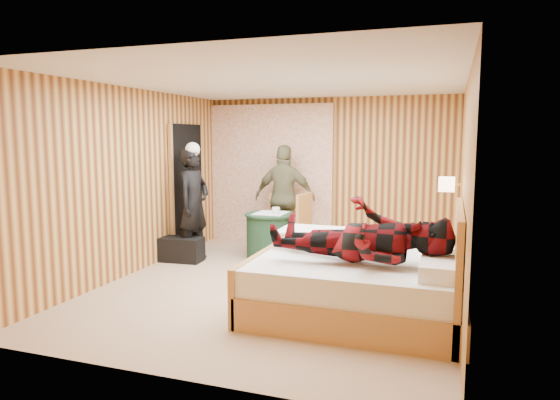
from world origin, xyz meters
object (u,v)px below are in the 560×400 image
(chair_near, at_px, (297,222))
(woman_standing, at_px, (194,204))
(chair_far, at_px, (282,217))
(man_on_bed, at_px, (361,222))
(round_table, at_px, (271,235))
(nightstand, at_px, (440,264))
(man_at_table, at_px, (285,198))
(bed, at_px, (361,282))
(duffel_bag, at_px, (181,249))
(wall_lamp, at_px, (447,184))

(chair_near, relative_size, woman_standing, 0.60)
(chair_far, relative_size, woman_standing, 0.55)
(woman_standing, bearing_deg, man_on_bed, -114.68)
(round_table, relative_size, chair_far, 0.85)
(nightstand, bearing_deg, man_on_bed, -115.95)
(round_table, distance_m, chair_far, 0.66)
(man_on_bed, bearing_deg, chair_near, 121.27)
(chair_near, xyz_separation_m, man_at_table, (-0.42, 0.66, 0.27))
(bed, height_order, round_table, bed)
(round_table, xyz_separation_m, man_on_bed, (1.75, -2.19, 0.66))
(nightstand, xyz_separation_m, man_on_bed, (-0.73, -1.50, 0.73))
(bed, xyz_separation_m, chair_near, (-1.30, 1.96, 0.25))
(round_table, relative_size, chair_near, 0.78)
(chair_far, relative_size, duffel_bag, 1.46)
(woman_standing, height_order, man_on_bed, man_on_bed)
(woman_standing, xyz_separation_m, man_on_bed, (2.84, -1.78, 0.17))
(nightstand, height_order, chair_far, chair_far)
(round_table, height_order, chair_near, chair_near)
(round_table, distance_m, duffel_bag, 1.36)
(nightstand, height_order, duffel_bag, nightstand)
(round_table, xyz_separation_m, duffel_bag, (-1.21, -0.61, -0.17))
(wall_lamp, bearing_deg, bed, -127.15)
(wall_lamp, relative_size, woman_standing, 0.15)
(nightstand, distance_m, chair_far, 2.85)
(bed, xyz_separation_m, man_on_bed, (0.03, -0.23, 0.68))
(wall_lamp, height_order, nightstand, wall_lamp)
(chair_near, bearing_deg, wall_lamp, 77.16)
(nightstand, distance_m, duffel_bag, 3.69)
(round_table, bearing_deg, woman_standing, -159.34)
(man_at_table, distance_m, man_on_bed, 3.36)
(wall_lamp, xyz_separation_m, duffel_bag, (-3.73, 0.29, -1.12))
(woman_standing, bearing_deg, man_at_table, -37.86)
(man_at_table, bearing_deg, nightstand, 148.60)
(bed, height_order, man_at_table, man_at_table)
(duffel_bag, bearing_deg, woman_standing, 54.56)
(nightstand, relative_size, round_table, 0.73)
(duffel_bag, bearing_deg, wall_lamp, -8.70)
(wall_lamp, xyz_separation_m, chair_near, (-2.11, 0.90, -0.71))
(chair_far, bearing_deg, man_on_bed, -79.62)
(chair_far, bearing_deg, duffel_bag, -155.41)
(wall_lamp, bearing_deg, man_at_table, 148.19)
(man_at_table, xyz_separation_m, man_on_bed, (1.75, -2.86, 0.16))
(man_at_table, height_order, man_on_bed, man_on_bed)
(duffel_bag, bearing_deg, chair_far, 42.24)
(duffel_bag, distance_m, man_on_bed, 3.46)
(bed, xyz_separation_m, man_at_table, (-1.72, 2.63, 0.52))
(man_at_table, bearing_deg, wall_lamp, 145.48)
(nightstand, bearing_deg, bed, -120.95)
(bed, distance_m, chair_far, 3.13)
(chair_near, distance_m, man_on_bed, 2.60)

